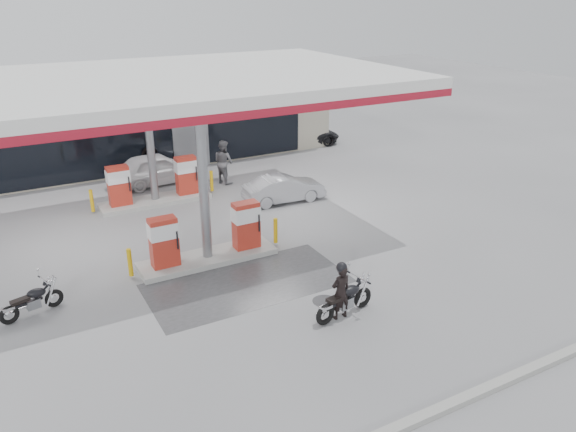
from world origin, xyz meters
name	(u,v)px	position (x,y,z in m)	size (l,w,h in m)	color
ground	(232,287)	(0.00, 0.00, 0.00)	(90.00, 90.00, 0.00)	gray
wet_patch	(247,283)	(0.50, 0.00, 0.00)	(6.00, 3.00, 0.00)	#4C4C4F
drain_cover	(324,301)	(2.00, -2.00, 0.00)	(0.70, 0.70, 0.01)	#38383A
store_building	(108,118)	(0.01, 15.94, 2.01)	(22.00, 8.22, 4.00)	#B9B19B
canopy	(167,84)	(0.00, 5.00, 5.27)	(16.00, 10.02, 5.51)	silver
pump_island_near	(207,241)	(0.00, 2.00, 0.71)	(5.14, 1.30, 1.78)	#9E9E99
pump_island_far	(154,186)	(0.00, 8.00, 0.71)	(5.14, 1.30, 1.78)	#9E9E99
main_motorcycle	(345,300)	(2.10, -2.88, 0.46)	(2.00, 0.76, 1.03)	black
biker_main	(341,292)	(1.91, -2.92, 0.79)	(0.58, 0.38, 1.58)	black
parked_motorcycle	(33,302)	(-5.35, 1.21, 0.40)	(1.71, 0.76, 0.90)	black
sedan_white	(157,168)	(0.82, 10.35, 0.71)	(1.68, 4.16, 1.42)	white
attendant	(224,162)	(3.50, 9.00, 0.99)	(0.96, 0.75, 1.98)	#5C5B61
hatchback_silver	(284,189)	(4.76, 5.60, 0.56)	(1.18, 3.39, 1.12)	#9D9EA4
parked_car_right	(302,134)	(9.86, 12.99, 0.59)	(1.96, 4.24, 1.18)	black
biker_walking	(150,157)	(0.91, 11.80, 0.87)	(1.01, 0.42, 1.73)	black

